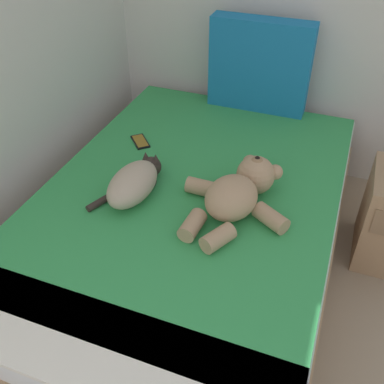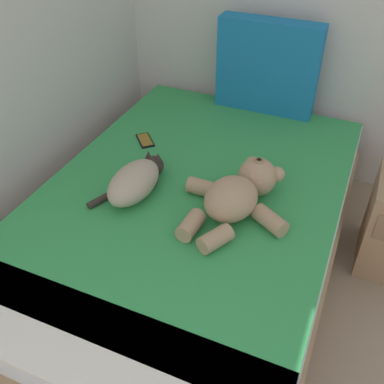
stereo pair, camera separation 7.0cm
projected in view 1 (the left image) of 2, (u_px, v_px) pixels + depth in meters
bed at (189, 229)px, 2.26m from camera, size 1.42×2.10×0.47m
patterned_cushion at (259, 66)px, 2.63m from camera, size 0.60×0.13×0.54m
cat at (134, 182)px, 2.06m from camera, size 0.26×0.42×0.15m
teddy_bear at (238, 192)px, 1.98m from camera, size 0.51×0.61×0.20m
cell_phone at (140, 141)px, 2.46m from camera, size 0.15×0.16×0.01m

